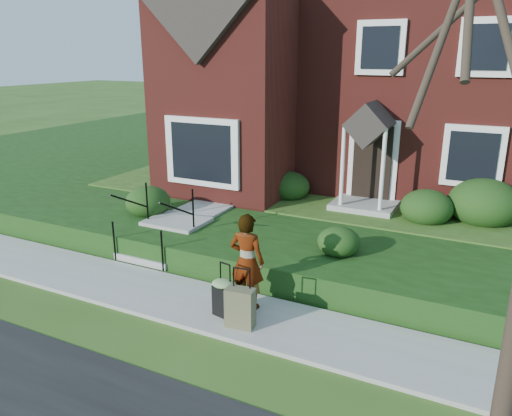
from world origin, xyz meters
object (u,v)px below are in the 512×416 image
Objects in this scene: front_steps at (166,234)px; woman at (247,261)px; suitcase_olive at (240,308)px; suitcase_black at (223,296)px.

woman reaches higher than front_steps.
suitcase_black is at bearing 149.41° from suitcase_olive.
woman is at bearing 77.96° from suitcase_black.
suitcase_olive is (3.17, -2.23, -0.05)m from front_steps.
suitcase_olive is at bearing -35.13° from front_steps.
suitcase_black is 0.47m from suitcase_olive.
front_steps is 1.15× the size of woman.
suitcase_olive reaches higher than suitcase_black.
front_steps is 3.88m from suitcase_olive.
suitcase_olive is at bearing -11.35° from suitcase_black.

